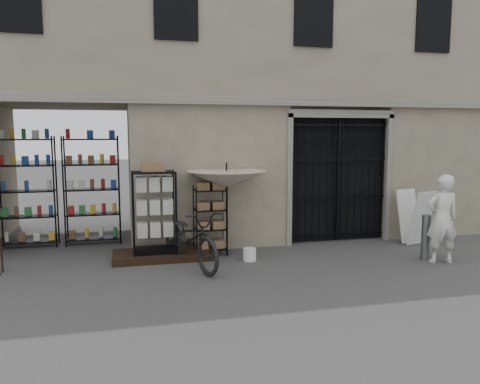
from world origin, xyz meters
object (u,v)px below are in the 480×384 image
object	(u,v)px
bicycle	(191,267)
steel_bollard	(426,237)
wire_rack	(210,221)
market_umbrella	(227,175)
shopkeeper	(440,262)
easel_sign	(415,217)
white_bucket	(250,254)
display_cabinet	(155,216)

from	to	relation	value
bicycle	steel_bollard	size ratio (longest dim) A/B	2.34
wire_rack	market_umbrella	bearing A→B (deg)	-32.51
steel_bollard	shopkeeper	distance (m)	0.56
wire_rack	easel_sign	distance (m)	4.76
market_umbrella	steel_bollard	size ratio (longest dim) A/B	2.56
market_umbrella	steel_bollard	world-z (taller)	market_umbrella
shopkeeper	easel_sign	bearing A→B (deg)	-98.01
market_umbrella	white_bucket	distance (m)	1.71
market_umbrella	white_bucket	bearing A→B (deg)	-58.72
display_cabinet	wire_rack	distance (m)	1.19
white_bucket	steel_bollard	world-z (taller)	steel_bollard
white_bucket	shopkeeper	distance (m)	3.80
display_cabinet	bicycle	size ratio (longest dim) A/B	0.83
white_bucket	market_umbrella	bearing A→B (deg)	121.28
market_umbrella	easel_sign	distance (m)	4.55
display_cabinet	shopkeeper	distance (m)	5.79
white_bucket	shopkeeper	bearing A→B (deg)	-15.98
market_umbrella	easel_sign	size ratio (longest dim) A/B	1.91
display_cabinet	shopkeeper	size ratio (longest dim) A/B	1.02
white_bucket	wire_rack	bearing A→B (deg)	134.99
wire_rack	steel_bollard	size ratio (longest dim) A/B	1.59
shopkeeper	market_umbrella	bearing A→B (deg)	-14.28
steel_bollard	shopkeeper	xyz separation A→B (m)	(0.15, -0.27, -0.46)
wire_rack	market_umbrella	xyz separation A→B (m)	(0.33, -0.11, 0.98)
white_bucket	easel_sign	distance (m)	4.13
market_umbrella	white_bucket	world-z (taller)	market_umbrella
wire_rack	white_bucket	size ratio (longest dim) A/B	5.62
bicycle	steel_bollard	distance (m)	4.78
bicycle	shopkeeper	size ratio (longest dim) A/B	1.22
white_bucket	easel_sign	xyz separation A→B (m)	(4.07, 0.46, 0.51)
steel_bollard	shopkeeper	world-z (taller)	steel_bollard
wire_rack	market_umbrella	world-z (taller)	market_umbrella
market_umbrella	bicycle	xyz separation A→B (m)	(-0.87, -0.72, -1.70)
bicycle	easel_sign	world-z (taller)	easel_sign
display_cabinet	easel_sign	world-z (taller)	display_cabinet
steel_bollard	easel_sign	size ratio (longest dim) A/B	0.75
white_bucket	shopkeeper	xyz separation A→B (m)	(3.65, -1.04, -0.13)
display_cabinet	shopkeeper	bearing A→B (deg)	-40.74
easel_sign	white_bucket	bearing A→B (deg)	172.43
white_bucket	bicycle	size ratio (longest dim) A/B	0.12
shopkeeper	wire_rack	bearing A→B (deg)	-13.98
wire_rack	shopkeeper	size ratio (longest dim) A/B	0.83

